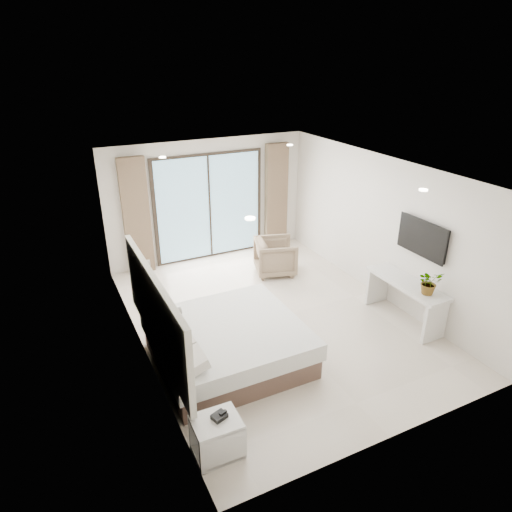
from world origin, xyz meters
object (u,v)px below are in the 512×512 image
object	(u,v)px
bed	(227,343)
nightstand	(217,437)
armchair	(276,255)
console_desk	(406,292)

from	to	relation	value
bed	nightstand	bearing A→B (deg)	-116.85
armchair	console_desk	bearing A→B (deg)	-140.07
bed	console_desk	size ratio (longest dim) A/B	1.38
bed	nightstand	world-z (taller)	bed
bed	console_desk	world-z (taller)	console_desk
armchair	nightstand	bearing A→B (deg)	160.90
nightstand	bed	bearing A→B (deg)	64.46
nightstand	console_desk	xyz separation A→B (m)	(4.06, 1.30, 0.31)
console_desk	bed	bearing A→B (deg)	174.91
nightstand	armchair	distance (m)	4.96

